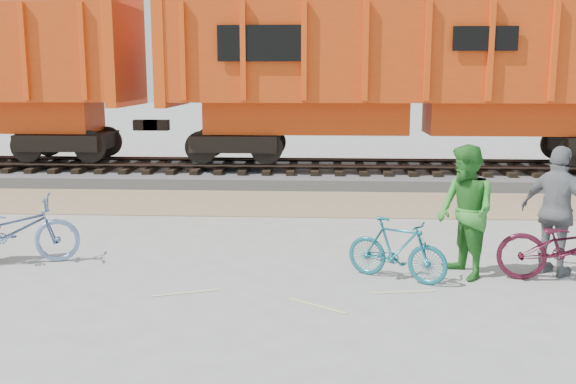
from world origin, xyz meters
name	(u,v)px	position (x,y,z in m)	size (l,w,h in m)	color
ground	(264,276)	(0.00, 0.00, 0.00)	(120.00, 120.00, 0.00)	#9E9E99
gravel_strip	(285,203)	(0.00, 5.50, 0.01)	(120.00, 3.00, 0.02)	#9D8761
ballast_bed	(292,174)	(0.00, 9.00, 0.15)	(120.00, 4.00, 0.30)	slate
track	(292,163)	(0.00, 9.00, 0.47)	(120.00, 2.60, 0.24)	black
hopper_car_center	(418,73)	(3.46, 9.00, 3.01)	(14.00, 3.13, 4.65)	black
bicycle_blue	(12,231)	(-4.02, 0.45, 0.54)	(0.71, 2.05, 1.08)	#6D86B7
bicycle_teal	(397,249)	(1.94, -0.05, 0.46)	(0.43, 1.52, 0.92)	#186572
bicycle_maroon	(573,247)	(4.43, -0.07, 0.54)	(0.72, 2.06, 1.08)	#441020
person_man	(465,212)	(2.94, 0.15, 0.98)	(0.96, 0.74, 1.97)	#2F7F2A
person_woman	(558,211)	(4.33, 0.33, 0.97)	(1.14, 0.47, 1.94)	slate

